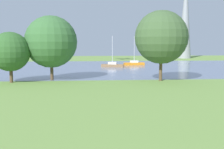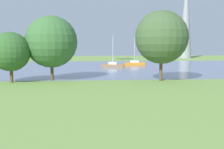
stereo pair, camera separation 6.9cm
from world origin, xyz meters
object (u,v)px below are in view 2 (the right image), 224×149
Objects in this scene: tree_east_far at (10,52)px; tree_west_far at (162,37)px; electricity_pylon at (186,15)px; sailboat_brown at (113,65)px; tree_east_near at (51,42)px; sailboat_orange at (135,63)px.

tree_east_far is 0.69× the size of tree_west_far.
electricity_pylon reaches higher than tree_west_far.
electricity_pylon reaches higher than tree_east_far.
tree_east_far is 70.00m from electricity_pylon.
sailboat_brown is 0.70× the size of tree_west_far.
sailboat_orange is at bearing 57.19° from tree_east_near.
sailboat_brown is at bearing 62.80° from tree_east_near.
tree_east_near is at bearing 172.76° from tree_west_far.
sailboat_brown is at bearing -140.69° from sailboat_orange.
tree_east_far is (-15.39, -22.11, 3.66)m from sailboat_brown.
sailboat_orange is 0.70× the size of tree_west_far.
electricity_pylon is (42.90, 54.34, 10.36)m from tree_east_far.
tree_west_far is at bearing -7.24° from tree_east_near.
tree_west_far is (4.95, -22.01, 5.59)m from sailboat_brown.
sailboat_brown is 1.01× the size of tree_east_far.
tree_east_far is at bearing -124.84° from sailboat_brown.
tree_west_far is 0.34× the size of electricity_pylon.
sailboat_orange is 7.18m from sailboat_brown.
tree_west_far reaches higher than sailboat_orange.
sailboat_orange reaches higher than tree_east_far.
tree_east_near is at bearing 21.93° from tree_east_far.
tree_east_near is (-15.87, -24.62, 4.97)m from sailboat_orange.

